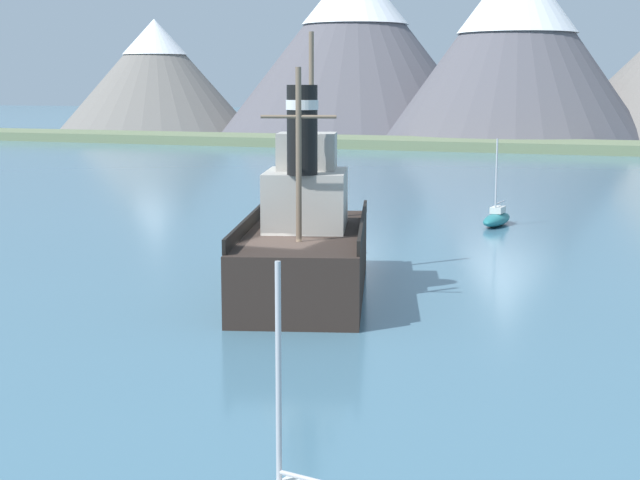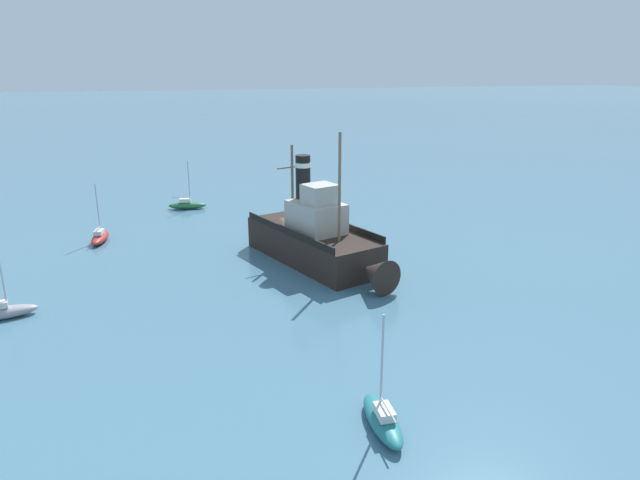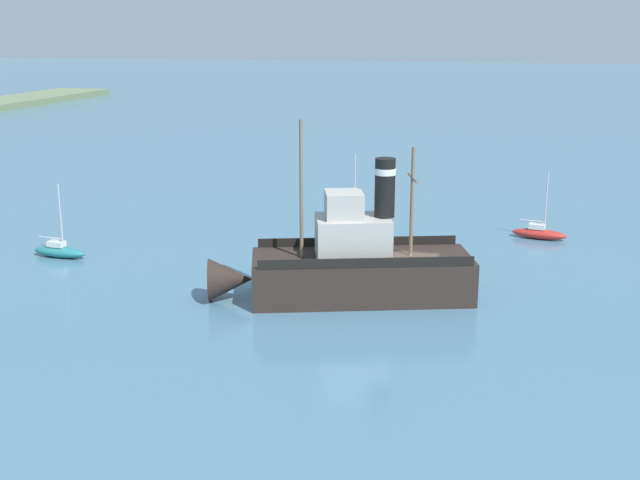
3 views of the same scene
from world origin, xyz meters
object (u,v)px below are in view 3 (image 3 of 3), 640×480
Objects in this scene: sailboat_red at (539,233)px; old_tugboat at (350,266)px; sailboat_grey at (355,208)px; sailboat_teal at (59,251)px.

old_tugboat is at bearing 146.94° from sailboat_red.
sailboat_grey is (4.50, 14.32, 0.00)m from sailboat_red.
sailboat_teal is 23.46m from sailboat_grey.
sailboat_teal is (3.22, 20.12, -1.40)m from old_tugboat.
sailboat_red is 1.00× the size of sailboat_teal.
sailboat_teal is 1.00× the size of sailboat_grey.
old_tugboat reaches higher than sailboat_teal.
old_tugboat reaches higher than sailboat_red.
old_tugboat is at bearing -99.09° from sailboat_teal.
sailboat_grey is at bearing 11.23° from old_tugboat.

